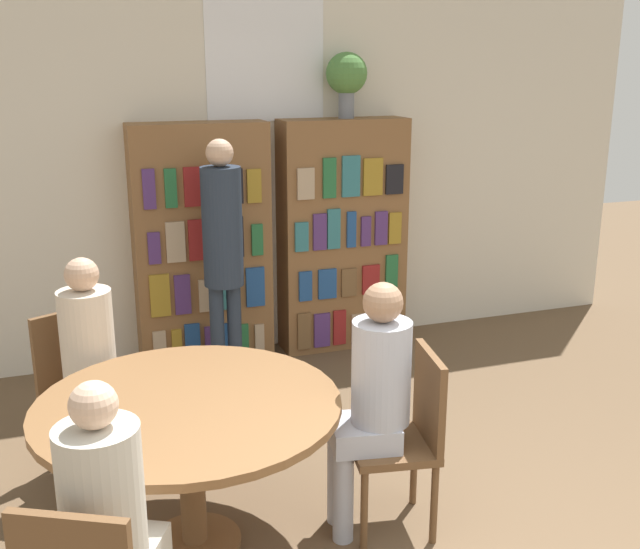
% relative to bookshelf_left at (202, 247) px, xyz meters
% --- Properties ---
extents(wall_back, '(6.40, 0.07, 3.00)m').
position_rel_bookshelf_left_xyz_m(wall_back, '(0.56, 0.19, 0.60)').
color(wall_back, beige).
rests_on(wall_back, ground_plane).
extents(bookshelf_left, '(1.00, 0.34, 1.82)m').
position_rel_bookshelf_left_xyz_m(bookshelf_left, '(0.00, 0.00, 0.00)').
color(bookshelf_left, brown).
rests_on(bookshelf_left, ground_plane).
extents(bookshelf_right, '(1.00, 0.34, 1.82)m').
position_rel_bookshelf_left_xyz_m(bookshelf_right, '(1.12, 0.00, 0.00)').
color(bookshelf_right, brown).
rests_on(bookshelf_right, ground_plane).
extents(flower_vase, '(0.31, 0.31, 0.49)m').
position_rel_bookshelf_left_xyz_m(flower_vase, '(1.14, 0.00, 1.22)').
color(flower_vase, slate).
rests_on(flower_vase, bookshelf_right).
extents(reading_table, '(1.40, 1.40, 0.75)m').
position_rel_bookshelf_left_xyz_m(reading_table, '(-0.51, -2.27, -0.26)').
color(reading_table, brown).
rests_on(reading_table, ground_plane).
extents(chair_left_side, '(0.53, 0.53, 0.91)m').
position_rel_bookshelf_left_xyz_m(chair_left_side, '(-0.96, -1.33, -0.39)').
color(chair_left_side, brown).
rests_on(chair_left_side, ground_plane).
extents(chair_far_side, '(0.46, 0.46, 0.91)m').
position_rel_bookshelf_left_xyz_m(chair_far_side, '(0.51, -2.45, -0.39)').
color(chair_far_side, brown).
rests_on(chair_far_side, ground_plane).
extents(seated_reader_left, '(0.39, 0.42, 1.26)m').
position_rel_bookshelf_left_xyz_m(seated_reader_left, '(-0.88, -1.49, -0.18)').
color(seated_reader_left, beige).
rests_on(seated_reader_left, ground_plane).
extents(seated_reader_right, '(0.40, 0.33, 1.27)m').
position_rel_bookshelf_left_xyz_m(seated_reader_right, '(0.34, -2.42, -0.18)').
color(seated_reader_right, '#B2B7C6').
rests_on(seated_reader_right, ground_plane).
extents(seated_reader_back, '(0.40, 0.42, 1.24)m').
position_rel_bookshelf_left_xyz_m(seated_reader_back, '(-0.91, -3.02, -0.19)').
color(seated_reader_back, beige).
rests_on(seated_reader_back, ground_plane).
extents(librarian_standing, '(0.27, 0.54, 1.75)m').
position_rel_bookshelf_left_xyz_m(librarian_standing, '(0.05, -0.50, 0.15)').
color(librarian_standing, '#232D3D').
rests_on(librarian_standing, ground_plane).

